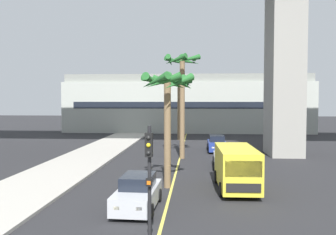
% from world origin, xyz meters
% --- Properties ---
extents(sidewalk_left, '(4.80, 80.00, 0.15)m').
position_xyz_m(sidewalk_left, '(-8.00, 16.00, 0.07)').
color(sidewalk_left, '#ADA89E').
rests_on(sidewalk_left, ground).
extents(lane_stripe_center, '(0.14, 56.00, 0.01)m').
position_xyz_m(lane_stripe_center, '(0.00, 24.00, 0.00)').
color(lane_stripe_center, '#DBCC4C').
rests_on(lane_stripe_center, ground).
extents(pier_building_backdrop, '(37.97, 8.04, 8.93)m').
position_xyz_m(pier_building_backdrop, '(0.00, 53.87, 4.40)').
color(pier_building_backdrop, '#ADB2A8').
rests_on(pier_building_backdrop, ground).
extents(car_queue_front, '(1.85, 4.11, 1.56)m').
position_xyz_m(car_queue_front, '(3.44, 31.82, 0.72)').
color(car_queue_front, navy).
rests_on(car_queue_front, ground).
extents(car_queue_second, '(1.95, 4.16, 1.56)m').
position_xyz_m(car_queue_second, '(-1.31, 12.74, 0.72)').
color(car_queue_second, '#B7BABF').
rests_on(car_queue_second, ground).
extents(car_queue_third, '(1.93, 4.15, 1.56)m').
position_xyz_m(car_queue_third, '(3.58, 23.30, 0.72)').
color(car_queue_third, '#B7BABF').
rests_on(car_queue_third, ground).
extents(delivery_van, '(2.26, 5.30, 2.36)m').
position_xyz_m(delivery_van, '(3.63, 16.66, 1.29)').
color(delivery_van, yellow).
rests_on(delivery_van, ground).
extents(traffic_light_median_near, '(0.24, 0.37, 4.20)m').
position_xyz_m(traffic_light_median_near, '(-0.13, 7.78, 2.71)').
color(traffic_light_median_near, black).
rests_on(traffic_light_median_near, ground).
extents(palm_tree_near_median, '(3.47, 3.48, 7.64)m').
position_xyz_m(palm_tree_near_median, '(-0.77, 41.79, 6.41)').
color(palm_tree_near_median, brown).
rests_on(palm_tree_near_median, ground).
extents(palm_tree_mid_median, '(3.17, 3.19, 6.64)m').
position_xyz_m(palm_tree_mid_median, '(-0.25, 16.85, 5.40)').
color(palm_tree_mid_median, brown).
rests_on(palm_tree_mid_median, ground).
extents(palm_tree_far_median, '(3.21, 3.33, 8.93)m').
position_xyz_m(palm_tree_far_median, '(0.20, 27.28, 6.87)').
color(palm_tree_far_median, brown).
rests_on(palm_tree_far_median, ground).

